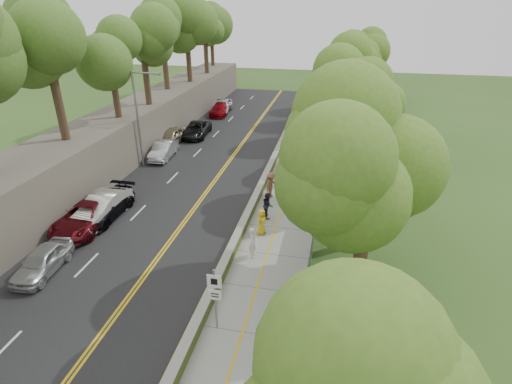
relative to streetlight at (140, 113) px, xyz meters
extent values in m
plane|color=#33511E|center=(10.46, -14.00, -4.64)|extent=(140.00, 140.00, 0.00)
cube|color=black|center=(5.06, 1.00, -4.62)|extent=(11.20, 66.00, 0.04)
cube|color=gray|center=(13.01, 1.00, -4.61)|extent=(4.20, 66.00, 0.05)
cube|color=#B7DC3A|center=(10.71, 1.00, -4.34)|extent=(0.42, 66.00, 0.60)
cube|color=#595147|center=(-3.04, 1.00, -2.64)|extent=(5.00, 66.00, 4.00)
cube|color=slate|center=(15.11, 1.00, -3.64)|extent=(0.04, 66.00, 2.00)
cylinder|color=gray|center=(-0.24, 0.00, -0.64)|extent=(0.18, 0.18, 8.00)
cylinder|color=gray|center=(0.87, 0.00, 3.21)|extent=(2.30, 0.13, 0.13)
cube|color=gray|center=(1.95, 0.00, 3.16)|extent=(0.50, 0.22, 0.14)
cylinder|color=gray|center=(11.51, -17.00, -3.04)|extent=(0.09, 0.09, 3.10)
cube|color=white|center=(11.51, -17.03, -2.04)|extent=(0.62, 0.04, 0.62)
cube|color=white|center=(11.51, -17.03, -2.74)|extent=(0.56, 0.04, 0.50)
cylinder|color=#FA470C|center=(14.62, 5.77, -4.14)|extent=(0.55, 0.55, 0.90)
cube|color=gray|center=(14.76, -18.00, -4.19)|extent=(1.38, 1.16, 0.80)
imported|color=#BABBBF|center=(1.46, -14.99, -3.93)|extent=(1.85, 4.04, 1.34)
imported|color=white|center=(1.46, -9.25, -3.77)|extent=(1.94, 5.08, 1.65)
imported|color=maroon|center=(1.03, -10.31, -3.83)|extent=(2.62, 5.55, 1.53)
imported|color=black|center=(1.46, -8.85, -3.85)|extent=(2.17, 5.19, 1.50)
imported|color=tan|center=(-0.14, 5.90, -3.84)|extent=(2.10, 4.60, 1.53)
imported|color=#BABBC1|center=(0.72, 2.16, -3.88)|extent=(1.85, 4.47, 1.44)
imported|color=black|center=(1.46, 8.81, -3.88)|extent=(2.72, 5.30, 1.43)
imported|color=maroon|center=(1.46, 17.74, -3.89)|extent=(2.34, 5.05, 1.43)
imported|color=silver|center=(1.46, 19.09, -3.79)|extent=(2.30, 4.89, 1.62)
imported|color=yellow|center=(11.91, -8.91, -3.77)|extent=(0.72, 0.91, 1.63)
imported|color=white|center=(11.91, -11.36, -3.68)|extent=(0.60, 0.76, 1.82)
imported|color=black|center=(11.91, -6.79, -3.72)|extent=(0.90, 1.02, 1.75)
imported|color=brown|center=(11.63, -3.79, -3.64)|extent=(1.11, 1.40, 1.90)
imported|color=black|center=(14.17, 8.43, -3.79)|extent=(0.99, 0.54, 1.60)
camera|label=1|loc=(15.84, -29.49, 8.31)|focal=28.00mm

